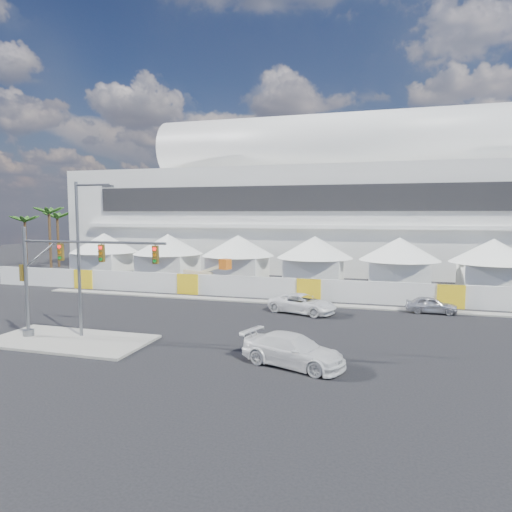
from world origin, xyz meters
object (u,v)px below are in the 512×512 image
(traffic_mast, at_px, (55,276))
(boom_lift, at_px, (195,282))
(pickup_curb, at_px, (303,304))
(sedan_silver, at_px, (431,305))
(pickup_near, at_px, (293,350))
(streetlight_median, at_px, (82,248))
(lot_car_b, at_px, (484,295))
(lot_car_a, at_px, (391,290))

(traffic_mast, distance_m, boom_lift, 19.45)
(boom_lift, bearing_deg, pickup_curb, -10.57)
(sedan_silver, xyz_separation_m, pickup_near, (-8.05, -15.45, 0.15))
(sedan_silver, height_order, streetlight_median, streetlight_median)
(pickup_near, height_order, lot_car_b, pickup_near)
(sedan_silver, distance_m, traffic_mast, 27.76)
(lot_car_a, bearing_deg, pickup_near, -172.77)
(pickup_near, bearing_deg, pickup_curb, 25.89)
(pickup_curb, relative_size, pickup_near, 0.97)
(pickup_near, bearing_deg, boom_lift, 53.51)
(traffic_mast, xyz_separation_m, streetlight_median, (1.24, 0.97, 1.67))
(pickup_curb, distance_m, traffic_mast, 18.27)
(pickup_curb, relative_size, boom_lift, 0.75)
(pickup_near, xyz_separation_m, streetlight_median, (-13.85, 1.46, 4.93))
(pickup_near, xyz_separation_m, lot_car_b, (13.02, 21.57, -0.17))
(pickup_near, bearing_deg, streetlight_median, 101.67)
(sedan_silver, relative_size, streetlight_median, 0.40)
(pickup_curb, relative_size, streetlight_median, 0.56)
(pickup_near, bearing_deg, lot_car_b, -13.44)
(sedan_silver, xyz_separation_m, pickup_curb, (-9.87, -2.85, 0.09))
(pickup_curb, bearing_deg, lot_car_b, -42.38)
(traffic_mast, relative_size, boom_lift, 1.40)
(boom_lift, bearing_deg, streetlight_median, -69.74)
(lot_car_b, xyz_separation_m, boom_lift, (-27.22, -1.91, 0.31))
(streetlight_median, bearing_deg, sedan_silver, 32.57)
(streetlight_median, relative_size, boom_lift, 1.34)
(traffic_mast, bearing_deg, pickup_near, -1.85)
(pickup_near, distance_m, boom_lift, 24.26)
(lot_car_a, relative_size, lot_car_b, 1.14)
(lot_car_b, relative_size, traffic_mast, 0.37)
(sedan_silver, distance_m, lot_car_b, 7.89)
(boom_lift, bearing_deg, lot_car_b, 23.15)
(pickup_near, xyz_separation_m, boom_lift, (-14.20, 19.67, 0.14))
(lot_car_b, distance_m, traffic_mast, 35.30)
(lot_car_a, distance_m, lot_car_b, 8.00)
(sedan_silver, height_order, boom_lift, boom_lift)
(sedan_silver, distance_m, lot_car_a, 6.65)
(lot_car_a, height_order, streetlight_median, streetlight_median)
(pickup_curb, distance_m, boom_lift, 14.26)
(lot_car_b, xyz_separation_m, traffic_mast, (-28.11, -21.08, 3.43))
(pickup_curb, distance_m, pickup_near, 12.73)
(pickup_near, relative_size, boom_lift, 0.77)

